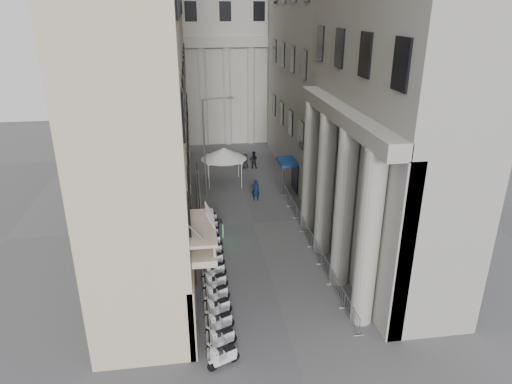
# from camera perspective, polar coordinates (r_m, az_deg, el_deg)

# --- Properties ---
(far_building) EXTENTS (22.00, 10.00, 30.00)m
(far_building) POSITION_cam_1_polar(r_m,az_deg,el_deg) (62.32, -4.24, 20.71)
(far_building) COLOR #A5A39C
(far_building) RESTS_ON ground
(iron_fence) EXTENTS (0.30, 28.00, 1.40)m
(iron_fence) POSITION_cam_1_polar(r_m,az_deg,el_deg) (36.07, -6.84, -5.15)
(iron_fence) COLOR black
(iron_fence) RESTS_ON ground
(blue_awning) EXTENTS (1.60, 3.00, 3.00)m
(blue_awning) POSITION_cam_1_polar(r_m,az_deg,el_deg) (44.22, 3.81, 0.24)
(blue_awning) COLOR navy
(blue_awning) RESTS_ON ground
(flag) EXTENTS (1.00, 1.40, 8.20)m
(flag) POSITION_cam_1_polar(r_m,az_deg,el_deg) (25.19, -5.11, -18.62)
(flag) COLOR #9E0C11
(flag) RESTS_ON ground
(scooter_0) EXTENTS (1.51, 1.07, 1.50)m
(scooter_0) POSITION_cam_1_polar(r_m,az_deg,el_deg) (24.10, -3.99, -20.84)
(scooter_0) COLOR silver
(scooter_0) RESTS_ON ground
(scooter_1) EXTENTS (1.51, 1.07, 1.50)m
(scooter_1) POSITION_cam_1_polar(r_m,az_deg,el_deg) (25.08, -4.24, -18.81)
(scooter_1) COLOR silver
(scooter_1) RESTS_ON ground
(scooter_2) EXTENTS (1.51, 1.07, 1.50)m
(scooter_2) POSITION_cam_1_polar(r_m,az_deg,el_deg) (26.09, -4.47, -16.93)
(scooter_2) COLOR silver
(scooter_2) RESTS_ON ground
(scooter_3) EXTENTS (1.51, 1.07, 1.50)m
(scooter_3) POSITION_cam_1_polar(r_m,az_deg,el_deg) (27.13, -4.67, -15.19)
(scooter_3) COLOR silver
(scooter_3) RESTS_ON ground
(scooter_4) EXTENTS (1.51, 1.07, 1.50)m
(scooter_4) POSITION_cam_1_polar(r_m,az_deg,el_deg) (28.19, -4.86, -13.59)
(scooter_4) COLOR silver
(scooter_4) RESTS_ON ground
(scooter_5) EXTENTS (1.51, 1.07, 1.50)m
(scooter_5) POSITION_cam_1_polar(r_m,az_deg,el_deg) (29.27, -5.03, -12.10)
(scooter_5) COLOR silver
(scooter_5) RESTS_ON ground
(scooter_6) EXTENTS (1.51, 1.07, 1.50)m
(scooter_6) POSITION_cam_1_polar(r_m,az_deg,el_deg) (30.36, -5.18, -10.71)
(scooter_6) COLOR silver
(scooter_6) RESTS_ON ground
(scooter_7) EXTENTS (1.51, 1.07, 1.50)m
(scooter_7) POSITION_cam_1_polar(r_m,az_deg,el_deg) (31.48, -5.33, -9.43)
(scooter_7) COLOR silver
(scooter_7) RESTS_ON ground
(scooter_8) EXTENTS (1.51, 1.07, 1.50)m
(scooter_8) POSITION_cam_1_polar(r_m,az_deg,el_deg) (32.61, -5.46, -8.23)
(scooter_8) COLOR silver
(scooter_8) RESTS_ON ground
(scooter_9) EXTENTS (1.51, 1.07, 1.50)m
(scooter_9) POSITION_cam_1_polar(r_m,az_deg,el_deg) (33.75, -5.58, -7.11)
(scooter_9) COLOR silver
(scooter_9) RESTS_ON ground
(scooter_10) EXTENTS (1.51, 1.07, 1.50)m
(scooter_10) POSITION_cam_1_polar(r_m,az_deg,el_deg) (34.91, -5.70, -6.07)
(scooter_10) COLOR silver
(scooter_10) RESTS_ON ground
(scooter_11) EXTENTS (1.51, 1.07, 1.50)m
(scooter_11) POSITION_cam_1_polar(r_m,az_deg,el_deg) (36.08, -5.80, -5.09)
(scooter_11) COLOR silver
(scooter_11) RESTS_ON ground
(scooter_12) EXTENTS (1.51, 1.07, 1.50)m
(scooter_12) POSITION_cam_1_polar(r_m,az_deg,el_deg) (37.25, -5.90, -4.18)
(scooter_12) COLOR silver
(scooter_12) RESTS_ON ground
(barrier_0) EXTENTS (0.60, 2.40, 1.10)m
(barrier_0) POSITION_cam_1_polar(r_m,az_deg,el_deg) (27.17, 11.81, -15.59)
(barrier_0) COLOR #A0A3A7
(barrier_0) RESTS_ON ground
(barrier_1) EXTENTS (0.60, 2.40, 1.10)m
(barrier_1) POSITION_cam_1_polar(r_m,az_deg,el_deg) (29.06, 10.16, -12.67)
(barrier_1) COLOR #A0A3A7
(barrier_1) RESTS_ON ground
(barrier_2) EXTENTS (0.60, 2.40, 1.10)m
(barrier_2) POSITION_cam_1_polar(r_m,az_deg,el_deg) (31.04, 8.74, -10.10)
(barrier_2) COLOR #A0A3A7
(barrier_2) RESTS_ON ground
(barrier_3) EXTENTS (0.60, 2.40, 1.10)m
(barrier_3) POSITION_cam_1_polar(r_m,az_deg,el_deg) (33.09, 7.51, -7.85)
(barrier_3) COLOR #A0A3A7
(barrier_3) RESTS_ON ground
(barrier_4) EXTENTS (0.60, 2.40, 1.10)m
(barrier_4) POSITION_cam_1_polar(r_m,az_deg,el_deg) (35.20, 6.44, -5.85)
(barrier_4) COLOR #A0A3A7
(barrier_4) RESTS_ON ground
(barrier_5) EXTENTS (0.60, 2.40, 1.10)m
(barrier_5) POSITION_cam_1_polar(r_m,az_deg,el_deg) (37.35, 5.50, -4.09)
(barrier_5) COLOR #A0A3A7
(barrier_5) RESTS_ON ground
(barrier_6) EXTENTS (0.60, 2.40, 1.10)m
(barrier_6) POSITION_cam_1_polar(r_m,az_deg,el_deg) (39.55, 4.67, -2.51)
(barrier_6) COLOR #A0A3A7
(barrier_6) RESTS_ON ground
(barrier_7) EXTENTS (0.60, 2.40, 1.10)m
(barrier_7) POSITION_cam_1_polar(r_m,az_deg,el_deg) (41.78, 3.92, -1.10)
(barrier_7) COLOR #A0A3A7
(barrier_7) RESTS_ON ground
(security_tent) EXTENTS (4.51, 4.51, 3.66)m
(security_tent) POSITION_cam_1_polar(r_m,az_deg,el_deg) (45.12, -4.07, 4.81)
(security_tent) COLOR silver
(security_tent) RESTS_ON ground
(street_lamp) EXTENTS (2.90, 0.88, 9.08)m
(street_lamp) POSITION_cam_1_polar(r_m,az_deg,el_deg) (41.56, -5.99, 6.69)
(street_lamp) COLOR gray
(street_lamp) RESTS_ON ground
(info_kiosk) EXTENTS (0.33, 0.89, 1.86)m
(info_kiosk) POSITION_cam_1_polar(r_m,az_deg,el_deg) (34.02, -4.45, -5.03)
(info_kiosk) COLOR black
(info_kiosk) RESTS_ON ground
(pedestrian_a) EXTENTS (0.80, 0.59, 2.02)m
(pedestrian_a) POSITION_cam_1_polar(r_m,az_deg,el_deg) (41.43, -0.04, 0.26)
(pedestrian_a) COLOR black
(pedestrian_a) RESTS_ON ground
(pedestrian_b) EXTENTS (1.09, 0.94, 1.92)m
(pedestrian_b) POSITION_cam_1_polar(r_m,az_deg,el_deg) (49.98, -0.31, 4.06)
(pedestrian_b) COLOR black
(pedestrian_b) RESTS_ON ground
(pedestrian_c) EXTENTS (0.94, 0.92, 1.63)m
(pedestrian_c) POSITION_cam_1_polar(r_m,az_deg,el_deg) (49.98, -1.31, 3.89)
(pedestrian_c) COLOR black
(pedestrian_c) RESTS_ON ground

